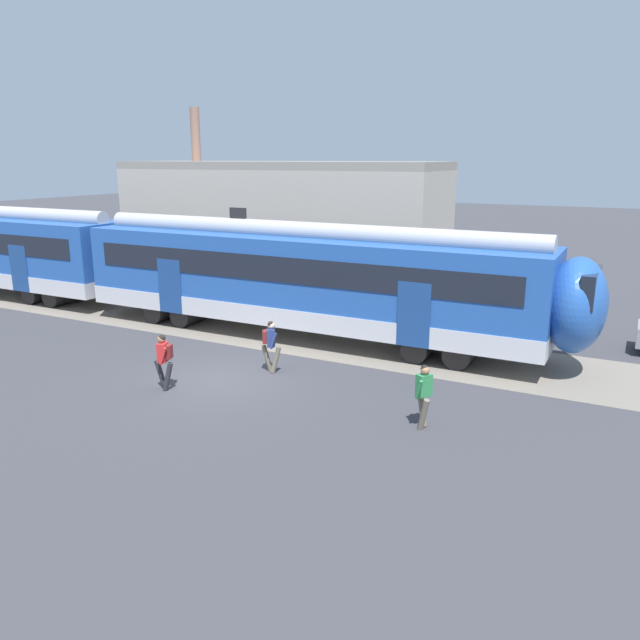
# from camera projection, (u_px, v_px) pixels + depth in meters

# --- Properties ---
(ground_plane) EXTENTS (160.00, 160.00, 0.00)m
(ground_plane) POSITION_uv_depth(u_px,v_px,m) (219.00, 380.00, 19.02)
(ground_plane) COLOR #38383D
(track_bed) EXTENTS (80.00, 4.40, 0.01)m
(track_bed) POSITION_uv_depth(u_px,v_px,m) (91.00, 306.00, 28.56)
(track_bed) COLOR slate
(track_bed) RESTS_ON ground
(pedestrian_red) EXTENTS (0.71, 0.53, 1.67)m
(pedestrian_red) POSITION_uv_depth(u_px,v_px,m) (164.00, 357.00, 17.99)
(pedestrian_red) COLOR #28282D
(pedestrian_red) RESTS_ON ground
(pedestrian_navy) EXTENTS (0.71, 0.51, 1.67)m
(pedestrian_navy) POSITION_uv_depth(u_px,v_px,m) (270.00, 342.00, 19.46)
(pedestrian_navy) COLOR #6B6051
(pedestrian_navy) RESTS_ON ground
(pedestrian_green) EXTENTS (0.52, 0.67, 1.67)m
(pedestrian_green) POSITION_uv_depth(u_px,v_px,m) (424.00, 392.00, 15.38)
(pedestrian_green) COLOR #6B6051
(pedestrian_green) RESTS_ON ground
(background_building) EXTENTS (17.20, 5.00, 9.20)m
(background_building) POSITION_uv_depth(u_px,v_px,m) (279.00, 224.00, 32.48)
(background_building) COLOR #B2A899
(background_building) RESTS_ON ground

